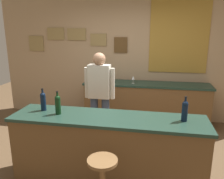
% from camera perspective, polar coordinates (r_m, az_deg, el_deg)
% --- Properties ---
extents(ground_plane, '(10.00, 10.00, 0.00)m').
position_cam_1_polar(ground_plane, '(3.62, 0.31, -18.22)').
color(ground_plane, brown).
extents(back_wall, '(6.00, 0.09, 2.80)m').
position_cam_1_polar(back_wall, '(5.08, 4.73, 8.45)').
color(back_wall, tan).
rests_on(back_wall, ground_plane).
extents(bar_counter, '(2.46, 0.60, 0.92)m').
position_cam_1_polar(bar_counter, '(3.05, -1.08, -14.95)').
color(bar_counter, brown).
rests_on(bar_counter, ground_plane).
extents(side_counter, '(2.62, 0.56, 0.90)m').
position_cam_1_polar(side_counter, '(4.89, 8.46, -3.56)').
color(side_counter, brown).
rests_on(side_counter, ground_plane).
extents(bartender, '(0.52, 0.21, 1.62)m').
position_cam_1_polar(bartender, '(3.84, -3.14, -0.91)').
color(bartender, '#384766').
rests_on(bartender, ground_plane).
extents(bar_stool, '(0.32, 0.32, 0.68)m').
position_cam_1_polar(bar_stool, '(2.56, -2.39, -21.38)').
color(bar_stool, brown).
rests_on(bar_stool, ground_plane).
extents(wine_bottle_a, '(0.07, 0.07, 0.31)m').
position_cam_1_polar(wine_bottle_a, '(3.17, -16.97, -2.70)').
color(wine_bottle_a, black).
rests_on(wine_bottle_a, bar_counter).
extents(wine_bottle_b, '(0.07, 0.07, 0.31)m').
position_cam_1_polar(wine_bottle_b, '(2.98, -13.49, -3.56)').
color(wine_bottle_b, black).
rests_on(wine_bottle_b, bar_counter).
extents(wine_bottle_c, '(0.07, 0.07, 0.31)m').
position_cam_1_polar(wine_bottle_c, '(2.81, 17.87, -4.97)').
color(wine_bottle_c, black).
rests_on(wine_bottle_c, bar_counter).
extents(wine_glass_a, '(0.07, 0.07, 0.16)m').
position_cam_1_polar(wine_glass_a, '(4.77, -0.89, 3.10)').
color(wine_glass_a, silver).
rests_on(wine_glass_a, side_counter).
extents(wine_glass_b, '(0.07, 0.07, 0.16)m').
position_cam_1_polar(wine_glass_b, '(4.70, 5.37, 2.87)').
color(wine_glass_b, silver).
rests_on(wine_glass_b, side_counter).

